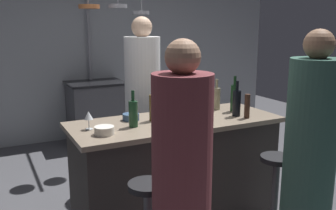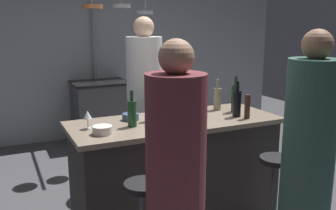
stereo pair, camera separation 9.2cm
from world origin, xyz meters
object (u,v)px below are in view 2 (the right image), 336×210
(wine_glass_near_right_guest, at_px, (87,116))
(mixing_bowl_blue, at_px, (130,117))
(bar_stool_right, at_px, (274,193))
(wine_bottle_red, at_px, (235,98))
(chef, at_px, (145,108))
(stove_range, at_px, (101,112))
(pepper_mill, at_px, (247,107))
(mixing_bowl_steel, at_px, (163,124))
(wine_glass_by_chef, at_px, (199,113))
(wine_bottle_white, at_px, (217,98))
(guest_left, at_px, (176,192))
(wine_bottle_amber, at_px, (153,107))
(wine_bottle_dark, at_px, (237,103))
(wine_bottle_green, at_px, (132,113))
(cutting_board, at_px, (177,117))
(mixing_bowl_ceramic, at_px, (102,130))
(guest_right, at_px, (308,161))

(wine_glass_near_right_guest, xyz_separation_m, mixing_bowl_blue, (0.39, 0.12, -0.08))
(bar_stool_right, distance_m, wine_bottle_red, 0.93)
(wine_bottle_red, bearing_deg, chef, 124.66)
(stove_range, distance_m, wine_bottle_red, 2.56)
(chef, xyz_separation_m, pepper_mill, (0.52, -1.09, 0.18))
(stove_range, xyz_separation_m, mixing_bowl_blue, (-0.35, -2.29, 0.48))
(mixing_bowl_blue, bearing_deg, mixing_bowl_steel, -69.21)
(mixing_bowl_steel, bearing_deg, wine_glass_near_right_guest, 155.01)
(wine_glass_by_chef, relative_size, mixing_bowl_blue, 1.04)
(stove_range, relative_size, chef, 0.50)
(wine_bottle_red, bearing_deg, wine_bottle_white, 128.33)
(wine_bottle_white, height_order, wine_bottle_red, wine_bottle_red)
(guest_left, distance_m, mixing_bowl_blue, 1.15)
(chef, bearing_deg, wine_glass_near_right_guest, -134.13)
(wine_bottle_amber, relative_size, mixing_bowl_blue, 2.18)
(wine_bottle_dark, xyz_separation_m, wine_bottle_green, (-0.94, 0.08, -0.01))
(wine_bottle_green, bearing_deg, wine_glass_by_chef, -23.63)
(chef, xyz_separation_m, guest_left, (-0.54, -1.83, -0.07))
(cutting_board, bearing_deg, wine_bottle_red, -1.98)
(mixing_bowl_blue, bearing_deg, bar_stool_right, -40.19)
(mixing_bowl_steel, bearing_deg, bar_stool_right, -27.82)
(mixing_bowl_blue, height_order, mixing_bowl_ceramic, mixing_bowl_ceramic)
(pepper_mill, relative_size, wine_glass_by_chef, 1.44)
(wine_bottle_amber, bearing_deg, cutting_board, 0.08)
(mixing_bowl_ceramic, bearing_deg, wine_bottle_green, 20.50)
(wine_bottle_white, relative_size, wine_glass_near_right_guest, 2.00)
(guest_left, xyz_separation_m, mixing_bowl_ceramic, (-0.20, 0.83, 0.18))
(stove_range, height_order, guest_right, guest_right)
(mixing_bowl_blue, relative_size, mixing_bowl_steel, 0.94)
(chef, height_order, bar_stool_right, chef)
(bar_stool_right, height_order, cutting_board, cutting_board)
(chef, bearing_deg, wine_bottle_dark, -64.17)
(wine_bottle_red, bearing_deg, wine_glass_near_right_guest, 179.89)
(chef, distance_m, bar_stool_right, 1.63)
(wine_glass_near_right_guest, bearing_deg, wine_bottle_dark, -7.25)
(wine_bottle_dark, xyz_separation_m, mixing_bowl_ceramic, (-1.21, -0.02, -0.09))
(wine_bottle_red, bearing_deg, guest_right, -95.38)
(mixing_bowl_steel, bearing_deg, wine_bottle_red, 16.17)
(stove_range, bearing_deg, wine_glass_near_right_guest, -107.04)
(bar_stool_right, distance_m, pepper_mill, 0.75)
(wine_bottle_green, height_order, mixing_bowl_blue, wine_bottle_green)
(guest_left, xyz_separation_m, wine_bottle_white, (1.00, 1.14, 0.26))
(guest_right, xyz_separation_m, mixing_bowl_ceramic, (-1.21, 0.82, 0.16))
(pepper_mill, relative_size, mixing_bowl_steel, 1.40)
(chef, xyz_separation_m, cutting_board, (-0.01, -0.81, 0.09))
(stove_range, relative_size, mixing_bowl_blue, 6.33)
(cutting_board, xyz_separation_m, mixing_bowl_steel, (-0.26, -0.26, 0.03))
(wine_bottle_red, bearing_deg, pepper_mill, -102.09)
(mixing_bowl_ceramic, distance_m, mixing_bowl_steel, 0.47)
(wine_bottle_amber, xyz_separation_m, mixing_bowl_steel, (-0.03, -0.26, -0.08))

